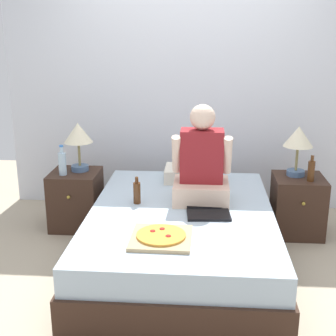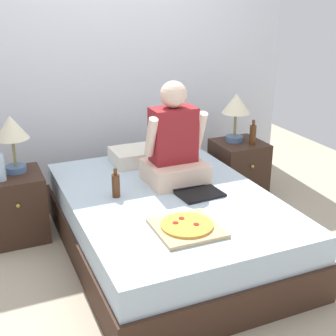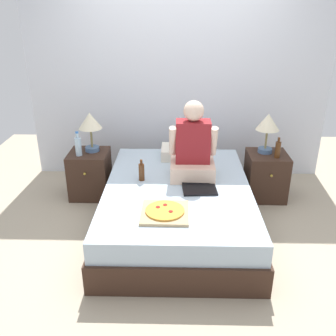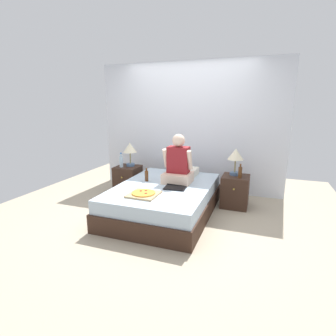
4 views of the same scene
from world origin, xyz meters
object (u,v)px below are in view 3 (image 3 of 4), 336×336
Objects in this scene: nightstand_left at (90,174)px; lamp_on_left_nightstand at (90,124)px; nightstand_right at (266,176)px; water_bottle at (78,146)px; beer_bottle_on_bed at (142,172)px; beer_bottle at (278,149)px; pizza_box at (165,212)px; person_seated at (193,150)px; lamp_on_right_nightstand at (268,125)px; laptop at (199,186)px; bed at (177,207)px.

lamp_on_left_nightstand is at bearing 51.37° from nightstand_left.
water_bottle is at bearing -177.57° from nightstand_right.
beer_bottle_on_bed reaches higher than nightstand_left.
pizza_box is at bearing -137.19° from beer_bottle.
lamp_on_left_nightstand is 1.23m from person_seated.
beer_bottle_on_bed is at bearing -44.47° from lamp_on_left_nightstand.
nightstand_right is 2.33× the size of beer_bottle.
person_seated is at bearing -20.82° from nightstand_left.
beer_bottle_on_bed is (-0.51, -0.11, -0.20)m from person_seated.
lamp_on_right_nightstand reaches higher than nightstand_right.
person_seated reaches higher than nightstand_right.
laptop is (0.06, -0.26, -0.27)m from person_seated.
bed is at bearing -152.34° from beer_bottle.
nightstand_right is 1.67m from pizza_box.
lamp_on_right_nightstand is 0.29m from beer_bottle.
person_seated is at bearing -15.84° from water_bottle.
laptop reaches higher than nightstand_right.
laptop is at bearing -15.06° from beer_bottle_on_bed.
nightstand_left is 1.34m from person_seated.
lamp_on_left_nightstand is at bearing 156.33° from person_seated.
beer_bottle_on_bed is at bearing -32.31° from water_bottle.
lamp_on_left_nightstand is at bearing 147.30° from laptop.
pizza_box is at bearing -101.38° from bed.
bed is 0.50m from beer_bottle_on_bed.
water_bottle is at bearing 147.69° from beer_bottle_on_bed.
beer_bottle is 0.29× the size of person_seated.
nightstand_right is 1.19× the size of lamp_on_right_nightstand.
bed is 8.85× the size of beer_bottle.
laptop reaches higher than pizza_box.
person_seated is at bearing -153.04° from nightstand_right.
person_seated reaches higher than laptop.
lamp_on_right_nightstand is at bearing 36.09° from bed.
beer_bottle reaches higher than nightstand_left.
person_seated is 3.55× the size of beer_bottle_on_bed.
bed is 0.59m from person_seated.
lamp_on_left_nightstand is 1.63× the size of water_bottle.
water_bottle is at bearing 179.74° from beer_bottle.
water_bottle reaches higher than laptop.
lamp_on_left_nightstand reaches higher than pizza_box.
person_seated is at bearing 101.84° from laptop.
pizza_box is (-1.20, -1.11, -0.15)m from beer_bottle.
nightstand_left is at bearing 146.64° from bed.
nightstand_right is at bearing 0.00° from nightstand_left.
nightstand_left is 1.32× the size of pizza_box.
bed is at bearing -122.89° from person_seated.
nightstand_left is at bearing 149.89° from laptop.
nightstand_left is 1.53m from pizza_box.
person_seated is at bearing 12.61° from beer_bottle_on_bed.
nightstand_left is at bearing -128.63° from lamp_on_left_nightstand.
lamp_on_left_nightstand is 1.45m from laptop.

